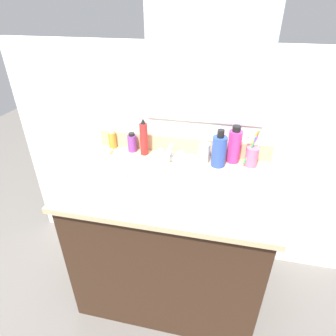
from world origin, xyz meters
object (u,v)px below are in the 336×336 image
bottle_shampoo_blue (219,151)px  cup_pink (252,155)px  bottle_cream_purple (132,143)px  bottle_oil_amber (112,139)px  bottle_spray_red (144,138)px  soap_bar (105,152)px  bottle_soap_pink (234,146)px  faucet (171,154)px  bottle_lotion_white (204,152)px

bottle_shampoo_blue → cup_pink: bearing=12.1°
bottle_cream_purple → cup_pink: bearing=-2.0°
bottle_oil_amber → bottle_cream_purple: bottle_oil_amber is taller
bottle_spray_red → soap_bar: bearing=-168.5°
bottle_soap_pink → bottle_cream_purple: bottle_soap_pink is taller
cup_pink → bottle_shampoo_blue: bearing=-167.9°
bottle_spray_red → soap_bar: (-0.21, -0.04, -0.08)m
bottle_oil_amber → faucet: bearing=-9.6°
faucet → cup_pink: 0.41m
bottle_shampoo_blue → cup_pink: bottle_shampoo_blue is taller
faucet → bottle_cream_purple: size_ratio=1.49×
faucet → bottle_oil_amber: (-0.35, 0.06, 0.02)m
bottle_cream_purple → bottle_lotion_white: 0.40m
bottle_spray_red → soap_bar: bottle_spray_red is taller
bottle_spray_red → bottle_cream_purple: bearing=164.9°
bottle_spray_red → bottle_lotion_white: bearing=-2.6°
faucet → soap_bar: bearing=-176.7°
bottle_shampoo_blue → bottle_lotion_white: bottle_shampoo_blue is taller
bottle_cream_purple → soap_bar: (-0.13, -0.06, -0.04)m
bottle_cream_purple → bottle_lotion_white: bearing=-5.0°
bottle_spray_red → cup_pink: size_ratio=1.07×
faucet → bottle_shampoo_blue: bearing=-3.3°
bottle_cream_purple → bottle_spray_red: (0.07, -0.02, 0.04)m
bottle_lotion_white → bottle_spray_red: (-0.32, 0.01, 0.04)m
bottle_oil_amber → soap_bar: 0.09m
bottle_cream_purple → bottle_lotion_white: size_ratio=0.89×
bottle_shampoo_blue → bottle_cream_purple: (-0.47, 0.06, -0.03)m
faucet → bottle_oil_amber: bottle_oil_amber is taller
bottle_soap_pink → soap_bar: (-0.68, -0.07, -0.08)m
cup_pink → soap_bar: size_ratio=3.00×
faucet → bottle_cream_purple: (-0.22, 0.04, 0.02)m
faucet → bottle_lotion_white: size_ratio=1.32×
bottle_lotion_white → cup_pink: bearing=3.1°
bottle_oil_amber → bottle_spray_red: bearing=-10.5°
bottle_shampoo_blue → bottle_cream_purple: bearing=173.1°
bottle_lotion_white → soap_bar: (-0.53, -0.03, -0.04)m
faucet → bottle_soap_pink: (0.32, 0.05, 0.06)m
bottle_shampoo_blue → bottle_oil_amber: bearing=173.0°
faucet → bottle_soap_pink: size_ratio=0.82×
bottle_cream_purple → cup_pink: (0.63, -0.02, 0.01)m
faucet → bottle_cream_purple: bottle_cream_purple is taller
faucet → bottle_shampoo_blue: size_ratio=0.83×
bottle_shampoo_blue → cup_pink: 0.17m
bottle_oil_amber → bottle_shampoo_blue: (0.59, -0.07, 0.03)m
faucet → cup_pink: cup_pink is taller
bottle_oil_amber → soap_bar: bottle_oil_amber is taller
bottle_lotion_white → bottle_spray_red: bearing=177.4°
bottle_shampoo_blue → bottle_lotion_white: (-0.07, 0.02, -0.03)m
bottle_oil_amber → bottle_shampoo_blue: size_ratio=0.57×
bottle_oil_amber → cup_pink: 0.75m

